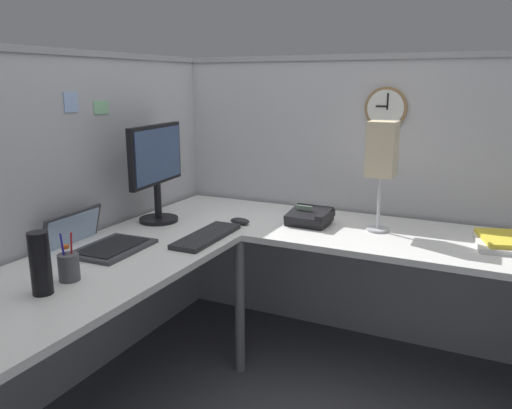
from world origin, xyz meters
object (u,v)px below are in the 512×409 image
computer_mouse (240,221)px  keyboard (207,236)px  laptop (95,242)px  thermos_flask (40,263)px  monitor (157,166)px  desk_lamp_paper (382,152)px  office_phone (311,218)px  book_stack (503,242)px  pen_cup (69,267)px  wall_clock (386,108)px

computer_mouse → keyboard: bearing=174.2°
laptop → computer_mouse: size_ratio=3.78×
thermos_flask → laptop: bearing=23.2°
monitor → desk_lamp_paper: size_ratio=0.94×
office_phone → book_stack: bearing=-87.5°
thermos_flask → pen_cup: bearing=4.4°
pen_cup → book_stack: size_ratio=0.56×
monitor → thermos_flask: bearing=-167.9°
desk_lamp_paper → pen_cup: bearing=142.2°
monitor → desk_lamp_paper: bearing=-73.0°
book_stack → laptop: bearing=116.1°
keyboard → wall_clock: bearing=-39.5°
office_phone → wall_clock: (0.36, -0.27, 0.54)m
computer_mouse → desk_lamp_paper: desk_lamp_paper is taller
wall_clock → keyboard: bearing=141.6°
monitor → office_phone: size_ratio=2.35×
keyboard → book_stack: 1.32m
laptop → pen_cup: (-0.33, -0.19, 0.03)m
thermos_flask → office_phone: size_ratio=1.04×
computer_mouse → book_stack: 1.22m
pen_cup → office_phone: bearing=-26.6°
computer_mouse → thermos_flask: size_ratio=0.47×
pen_cup → thermos_flask: (-0.13, -0.01, 0.06)m
thermos_flask → wall_clock: bearing=-27.0°
keyboard → desk_lamp_paper: desk_lamp_paper is taller
office_phone → desk_lamp_paper: 0.48m
monitor → office_phone: 0.83m
monitor → desk_lamp_paper: 1.12m
thermos_flask → desk_lamp_paper: desk_lamp_paper is taller
wall_clock → computer_mouse: bearing=130.5°
laptop → computer_mouse: laptop is taller
keyboard → thermos_flask: thermos_flask is taller
laptop → wall_clock: wall_clock is taller
keyboard → wall_clock: size_ratio=1.95×
book_stack → office_phone: bearing=92.5°
office_phone → wall_clock: wall_clock is taller
pen_cup → keyboard: bearing=-16.0°
computer_mouse → book_stack: book_stack is taller
desk_lamp_paper → wall_clock: (0.32, 0.06, 0.19)m
pen_cup → desk_lamp_paper: bearing=-37.8°
computer_mouse → monitor: bearing=107.9°
monitor → computer_mouse: (0.13, -0.41, -0.28)m
pen_cup → computer_mouse: bearing=-13.0°
laptop → book_stack: size_ratio=1.22×
wall_clock → desk_lamp_paper: bearing=-169.6°
pen_cup → wall_clock: bearing=-29.4°
office_phone → wall_clock: bearing=-36.9°
computer_mouse → office_phone: (0.15, -0.33, 0.02)m
keyboard → monitor: bearing=67.6°
pen_cup → thermos_flask: thermos_flask is taller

